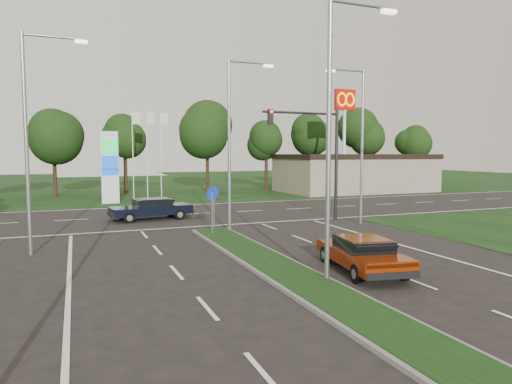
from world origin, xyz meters
name	(u,v)px	position (x,y,z in m)	size (l,w,h in m)	color
ground	(447,366)	(0.00, 0.00, 0.00)	(160.00, 160.00, 0.00)	black
verge_far	(130,185)	(0.00, 55.00, 0.00)	(160.00, 50.00, 0.02)	black
cross_road	(182,215)	(0.00, 24.00, 0.00)	(160.00, 12.00, 0.02)	black
median_kerb	(339,302)	(0.00, 4.00, 0.06)	(2.00, 26.00, 0.12)	slate
commercial_building	(355,173)	(22.00, 36.00, 2.00)	(16.00, 9.00, 4.00)	gray
streetlight_median_near	(334,125)	(1.00, 6.00, 5.08)	(2.53, 0.22, 9.00)	gray
streetlight_median_far	(233,136)	(1.00, 16.00, 5.08)	(2.53, 0.22, 9.00)	gray
streetlight_left_far	(31,131)	(-8.30, 14.00, 5.08)	(2.53, 0.22, 9.00)	gray
streetlight_right_far	(359,138)	(8.80, 16.00, 5.08)	(2.53, 0.22, 9.00)	gray
traffic_signal	(318,146)	(7.19, 18.00, 4.65)	(5.10, 0.42, 7.00)	black
median_signs	(213,200)	(0.00, 16.40, 1.71)	(1.16, 1.76, 2.38)	gray
gas_pylon	(112,165)	(-3.79, 33.05, 3.20)	(5.80, 1.26, 8.00)	silver
mcdonalds_sign	(345,114)	(18.00, 31.97, 7.99)	(2.20, 0.47, 10.40)	silver
treeline_far	(147,127)	(0.10, 39.93, 6.83)	(6.00, 6.00, 9.90)	black
red_sedan	(362,253)	(2.68, 6.76, 0.66)	(2.57, 4.71, 1.23)	maroon
navy_sedan	(151,208)	(-2.30, 22.31, 0.72)	(5.10, 2.57, 1.35)	black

